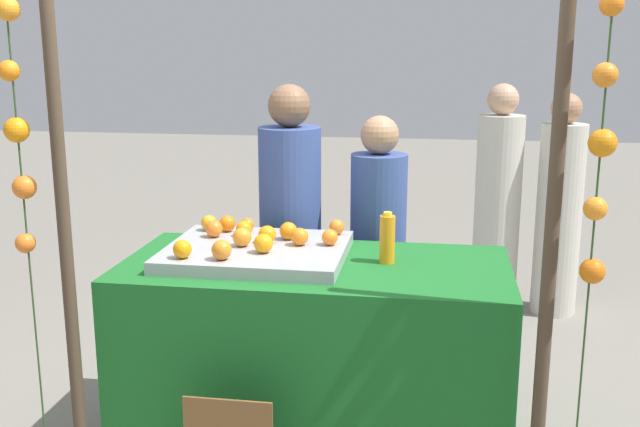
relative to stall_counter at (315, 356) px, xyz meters
name	(u,v)px	position (x,y,z in m)	size (l,w,h in m)	color
stall_counter	(315,356)	(0.00, 0.00, 0.00)	(1.79, 0.86, 0.92)	#196023
orange_tray	(257,252)	(-0.28, 0.04, 0.49)	(0.83, 0.70, 0.06)	#9EA0A5
orange_0	(214,229)	(-0.53, 0.16, 0.56)	(0.08, 0.08, 0.08)	orange
orange_1	(337,227)	(0.06, 0.31, 0.56)	(0.08, 0.08, 0.08)	orange
orange_2	(222,250)	(-0.38, -0.21, 0.57)	(0.09, 0.09, 0.09)	orange
orange_3	(288,231)	(-0.16, 0.17, 0.56)	(0.09, 0.09, 0.09)	orange
orange_4	(209,223)	(-0.59, 0.28, 0.56)	(0.08, 0.08, 0.08)	orange
orange_5	(182,249)	(-0.56, -0.22, 0.56)	(0.08, 0.08, 0.08)	orange
orange_6	(267,234)	(-0.24, 0.09, 0.56)	(0.09, 0.09, 0.09)	orange
orange_7	(242,237)	(-0.35, 0.01, 0.57)	(0.09, 0.09, 0.09)	orange
orange_8	(244,229)	(-0.39, 0.20, 0.56)	(0.08, 0.08, 0.08)	orange
orange_9	(247,225)	(-0.39, 0.28, 0.56)	(0.07, 0.07, 0.07)	orange
orange_10	(330,237)	(0.05, 0.10, 0.56)	(0.08, 0.08, 0.08)	orange
orange_11	(300,237)	(-0.09, 0.08, 0.56)	(0.08, 0.08, 0.08)	orange
orange_12	(263,243)	(-0.22, -0.08, 0.57)	(0.09, 0.09, 0.09)	orange
orange_13	(227,224)	(-0.49, 0.28, 0.56)	(0.08, 0.08, 0.08)	orange
juice_bottle	(387,239)	(0.33, 0.06, 0.57)	(0.07, 0.07, 0.24)	orange
vendor_left	(291,249)	(-0.25, 0.67, 0.33)	(0.34, 0.34, 1.70)	#384C8C
vendor_right	(377,264)	(0.23, 0.71, 0.25)	(0.31, 0.31, 1.54)	#384C8C
crowd_person_0	(559,213)	(1.41, 2.09, 0.27)	(0.32, 0.32, 1.58)	beige
crowd_person_1	(497,206)	(0.98, 2.14, 0.30)	(0.33, 0.33, 1.64)	beige
canopy_post_left	(65,235)	(-0.97, -0.47, 0.68)	(0.06, 0.06, 2.28)	#473828
canopy_post_right	(550,255)	(0.97, -0.47, 0.68)	(0.06, 0.06, 2.28)	#473828
garland_strand_left	(17,133)	(-1.14, -0.49, 1.10)	(0.11, 0.11, 2.14)	#2D4C23
garland_strand_right	(600,157)	(1.11, -0.53, 1.06)	(0.11, 0.11, 2.14)	#2D4C23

